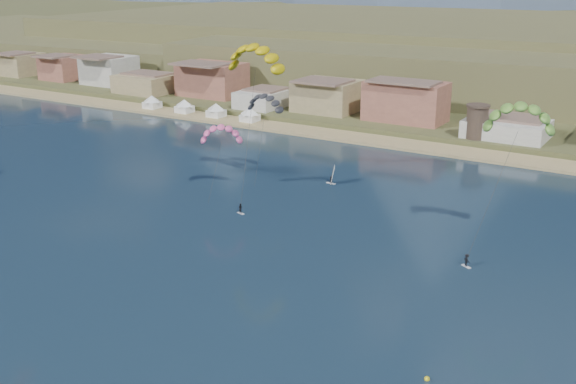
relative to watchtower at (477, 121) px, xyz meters
The scene contains 11 objects.
ground 114.29m from the watchtower, 92.51° to the right, with size 2400.00×2400.00×0.00m, color black.
beach 11.25m from the watchtower, 122.01° to the right, with size 2200.00×12.00×0.90m.
town 45.73m from the watchtower, 169.92° to the left, with size 400.00×24.00×12.00m.
watchtower is the anchor object (origin of this frame).
beach_tents 81.69m from the watchtower, behind, with size 43.40×6.40×5.00m.
kitesurfer_yellow 67.09m from the watchtower, 115.25° to the right, with size 12.73×16.71×31.35m.
kitesurfer_green 68.54m from the watchtower, 68.90° to the right, with size 11.76×14.65×25.07m.
distant_kite_pink 70.74m from the watchtower, 117.01° to the right, with size 9.04×7.70×15.74m.
distant_kite_dark 58.86m from the watchtower, 121.95° to the right, with size 8.62×5.68×19.48m.
windsurfer 49.46m from the watchtower, 109.04° to the right, with size 2.18×2.39×3.78m.
buoy 108.02m from the watchtower, 75.71° to the right, with size 0.64×0.64×0.64m.
Camera 1 is at (52.82, -54.52, 43.28)m, focal length 43.19 mm.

